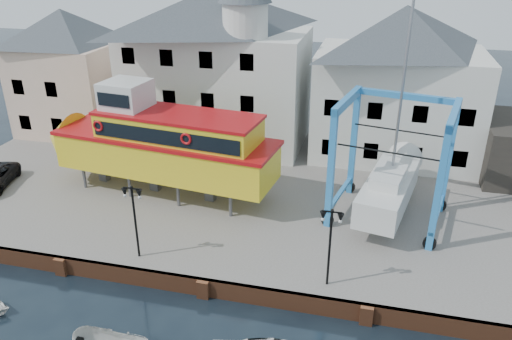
# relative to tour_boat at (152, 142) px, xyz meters

# --- Properties ---
(ground) EXTENTS (140.00, 140.00, 0.00)m
(ground) POSITION_rel_tour_boat_xyz_m (6.34, -8.65, -4.45)
(ground) COLOR black
(ground) RESTS_ON ground
(hardstanding) EXTENTS (44.00, 22.00, 1.00)m
(hardstanding) POSITION_rel_tour_boat_xyz_m (6.34, 2.35, -3.95)
(hardstanding) COLOR #635C55
(hardstanding) RESTS_ON ground
(quay_wall) EXTENTS (44.00, 0.47, 1.00)m
(quay_wall) POSITION_rel_tour_boat_xyz_m (6.34, -8.54, -3.95)
(quay_wall) COLOR brown
(quay_wall) RESTS_ON ground
(building_pink) EXTENTS (8.00, 7.00, 10.30)m
(building_pink) POSITION_rel_tour_boat_xyz_m (-11.66, 9.35, 1.70)
(building_pink) COLOR beige
(building_pink) RESTS_ON hardstanding
(building_white_main) EXTENTS (14.00, 8.30, 14.00)m
(building_white_main) POSITION_rel_tour_boat_xyz_m (1.47, 9.74, 2.90)
(building_white_main) COLOR silver
(building_white_main) RESTS_ON hardstanding
(building_white_right) EXTENTS (12.00, 8.00, 11.20)m
(building_white_right) POSITION_rel_tour_boat_xyz_m (15.34, 10.35, 2.15)
(building_white_right) COLOR silver
(building_white_right) RESTS_ON hardstanding
(lamp_post_left) EXTENTS (1.12, 0.32, 4.20)m
(lamp_post_left) POSITION_rel_tour_boat_xyz_m (2.34, -7.45, -0.27)
(lamp_post_left) COLOR black
(lamp_post_left) RESTS_ON hardstanding
(lamp_post_right) EXTENTS (1.12, 0.32, 4.20)m
(lamp_post_right) POSITION_rel_tour_boat_xyz_m (12.34, -7.45, -0.27)
(lamp_post_right) COLOR black
(lamp_post_right) RESTS_ON hardstanding
(tour_boat) EXTENTS (17.15, 6.08, 7.31)m
(tour_boat) POSITION_rel_tour_boat_xyz_m (0.00, 0.00, 0.00)
(tour_boat) COLOR #59595E
(tour_boat) RESTS_ON hardstanding
(travel_lift) EXTENTS (7.38, 9.49, 13.91)m
(travel_lift) POSITION_rel_tour_boat_xyz_m (15.22, 0.65, -1.13)
(travel_lift) COLOR blue
(travel_lift) RESTS_ON hardstanding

